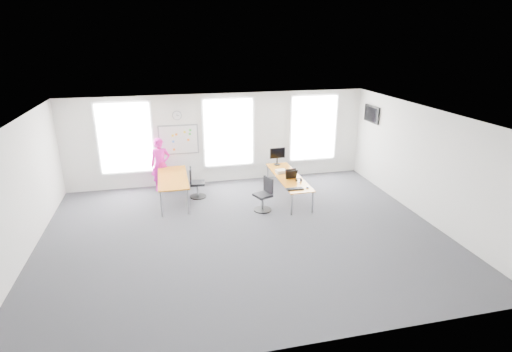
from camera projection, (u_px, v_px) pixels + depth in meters
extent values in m
plane|color=#2C2B31|center=(244.00, 234.00, 10.15)|extent=(10.00, 10.00, 0.00)
plane|color=white|center=(243.00, 117.00, 9.14)|extent=(10.00, 10.00, 0.00)
plane|color=white|center=(220.00, 139.00, 13.31)|extent=(10.00, 0.00, 10.00)
plane|color=white|center=(296.00, 267.00, 5.98)|extent=(10.00, 0.00, 10.00)
plane|color=white|center=(16.00, 197.00, 8.58)|extent=(0.00, 10.00, 10.00)
plane|color=white|center=(426.00, 164.00, 10.71)|extent=(0.00, 10.00, 10.00)
cube|color=silver|center=(125.00, 138.00, 12.58)|extent=(1.60, 0.06, 2.20)
cube|color=silver|center=(229.00, 133.00, 13.28)|extent=(1.60, 0.06, 2.20)
cube|color=silver|center=(313.00, 128.00, 13.92)|extent=(1.60, 0.06, 2.20)
cube|color=#BB7F1E|center=(288.00, 177.00, 12.26)|extent=(0.74, 2.76, 0.03)
cylinder|color=gray|center=(292.00, 204.00, 11.10)|extent=(0.05, 0.05, 0.64)
cylinder|color=gray|center=(313.00, 202.00, 11.23)|extent=(0.05, 0.05, 0.64)
cylinder|color=gray|center=(268.00, 174.00, 13.52)|extent=(0.05, 0.05, 0.64)
cylinder|color=gray|center=(285.00, 173.00, 13.65)|extent=(0.05, 0.05, 0.64)
cube|color=#BB7F1E|center=(173.00, 178.00, 11.86)|extent=(0.86, 2.15, 0.03)
cylinder|color=gray|center=(161.00, 204.00, 10.98)|extent=(0.05, 0.05, 0.75)
cylinder|color=gray|center=(188.00, 202.00, 11.14)|extent=(0.05, 0.05, 0.75)
cylinder|color=gray|center=(161.00, 180.00, 12.84)|extent=(0.05, 0.05, 0.75)
cylinder|color=gray|center=(184.00, 178.00, 13.00)|extent=(0.05, 0.05, 0.75)
cylinder|color=black|center=(263.00, 210.00, 11.51)|extent=(0.52, 0.52, 0.03)
cylinder|color=gray|center=(263.00, 203.00, 11.44)|extent=(0.06, 0.06, 0.42)
cube|color=black|center=(263.00, 195.00, 11.36)|extent=(0.57, 0.57, 0.07)
cube|color=black|center=(268.00, 185.00, 11.37)|extent=(0.20, 0.41, 0.45)
cylinder|color=black|center=(198.00, 196.00, 12.45)|extent=(0.51, 0.51, 0.03)
cylinder|color=gray|center=(198.00, 190.00, 12.37)|extent=(0.06, 0.06, 0.41)
cube|color=black|center=(197.00, 183.00, 12.30)|extent=(0.47, 0.47, 0.07)
cube|color=black|center=(191.00, 175.00, 12.18)|extent=(0.08, 0.41, 0.44)
imported|color=#DA179F|center=(161.00, 165.00, 12.73)|extent=(0.66, 0.46, 1.72)
cube|color=white|center=(179.00, 140.00, 12.98)|extent=(1.20, 0.03, 0.90)
cylinder|color=gray|center=(177.00, 115.00, 12.71)|extent=(0.30, 0.04, 0.30)
cube|color=black|center=(372.00, 114.00, 13.18)|extent=(0.06, 0.90, 0.55)
cube|color=black|center=(295.00, 189.00, 11.22)|extent=(0.50, 0.18, 0.02)
ellipsoid|color=black|center=(307.00, 188.00, 11.30)|extent=(0.08, 0.12, 0.04)
cylinder|color=black|center=(299.00, 182.00, 11.75)|extent=(0.08, 0.08, 0.01)
cylinder|color=black|center=(296.00, 180.00, 11.80)|extent=(0.04, 0.09, 0.09)
cylinder|color=black|center=(301.00, 180.00, 11.83)|extent=(0.04, 0.09, 0.09)
cylinder|color=gold|center=(296.00, 180.00, 11.80)|extent=(0.01, 0.10, 0.10)
cube|color=black|center=(299.00, 178.00, 11.80)|extent=(0.16, 0.02, 0.02)
cube|color=black|center=(291.00, 174.00, 12.06)|extent=(0.36, 0.12, 0.29)
cube|color=#FF4D13|center=(292.00, 175.00, 11.98)|extent=(0.34, 0.14, 0.26)
cube|color=black|center=(292.00, 175.00, 11.97)|extent=(0.36, 0.14, 0.28)
cube|color=beige|center=(281.00, 171.00, 12.53)|extent=(0.33, 0.26, 0.11)
cylinder|color=black|center=(277.00, 164.00, 13.33)|extent=(0.21, 0.21, 0.02)
cylinder|color=black|center=(277.00, 161.00, 13.30)|extent=(0.04, 0.04, 0.21)
cube|color=black|center=(277.00, 153.00, 13.19)|extent=(0.53, 0.07, 0.35)
cube|color=black|center=(278.00, 153.00, 13.17)|extent=(0.49, 0.04, 0.31)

